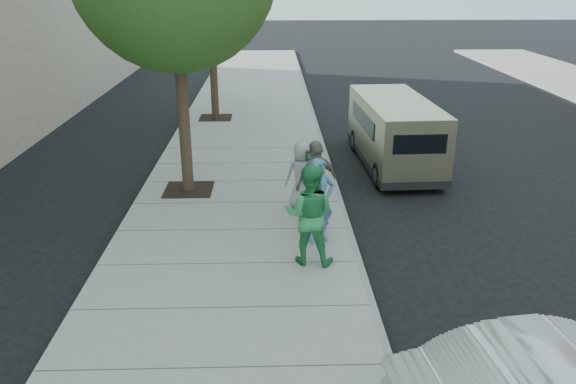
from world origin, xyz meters
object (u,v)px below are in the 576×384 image
object	(u,v)px
person_gray_shirt	(302,175)
person_officer	(319,201)
parking_meter	(313,168)
van	(394,131)
person_green_shirt	(310,215)
person_striped_polo	(316,182)

from	to	relation	value
person_gray_shirt	person_officer	bearing A→B (deg)	87.82
parking_meter	van	world-z (taller)	van
van	person_officer	size ratio (longest dim) A/B	3.06
person_officer	person_gray_shirt	distance (m)	1.81
parking_meter	van	xyz separation A→B (m)	(2.60, 3.78, -0.20)
person_green_shirt	van	bearing A→B (deg)	-102.37
parking_meter	person_officer	xyz separation A→B (m)	(0.04, -1.41, -0.21)
parking_meter	person_striped_polo	distance (m)	0.51
parking_meter	person_officer	world-z (taller)	person_officer
person_gray_shirt	person_striped_polo	xyz separation A→B (m)	(0.26, -0.87, 0.14)
parking_meter	person_gray_shirt	distance (m)	0.53
van	person_officer	bearing A→B (deg)	-118.75
person_striped_polo	van	bearing A→B (deg)	-157.14
person_officer	person_green_shirt	world-z (taller)	person_green_shirt
van	person_striped_polo	size ratio (longest dim) A/B	2.88
person_officer	person_gray_shirt	xyz separation A→B (m)	(-0.25, 1.79, -0.09)
van	person_green_shirt	bearing A→B (deg)	-117.40
person_green_shirt	person_gray_shirt	xyz separation A→B (m)	(0.00, 2.66, -0.18)
van	person_gray_shirt	distance (m)	4.41
person_officer	person_green_shirt	distance (m)	0.91
parking_meter	person_green_shirt	distance (m)	2.30
person_gray_shirt	person_striped_polo	distance (m)	0.92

